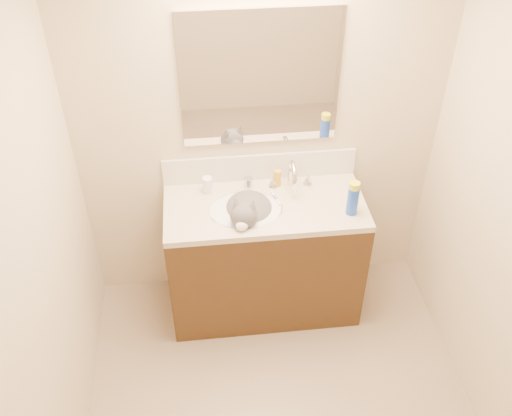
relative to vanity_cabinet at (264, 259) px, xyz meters
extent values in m
cube|color=#C6B393|center=(0.00, 0.28, 0.84)|extent=(2.20, 0.04, 2.50)
cube|color=#C6B393|center=(-1.10, -0.97, 0.84)|extent=(0.04, 2.50, 2.50)
cube|color=#3B2410|center=(0.00, 0.00, 0.00)|extent=(1.20, 0.55, 0.82)
cube|color=beige|center=(0.00, 0.00, 0.43)|extent=(1.20, 0.55, 0.04)
ellipsoid|color=white|center=(-0.12, -0.03, 0.38)|extent=(0.45, 0.36, 0.14)
cylinder|color=silver|center=(0.18, 0.18, 0.51)|extent=(0.04, 0.04, 0.11)
torus|color=silver|center=(0.18, 0.12, 0.56)|extent=(0.03, 0.20, 0.20)
cylinder|color=silver|center=(0.18, 0.04, 0.53)|extent=(0.03, 0.03, 0.06)
cone|color=silver|center=(0.07, 0.18, 0.48)|extent=(0.06, 0.06, 0.06)
cone|color=silver|center=(0.29, 0.18, 0.48)|extent=(0.06, 0.06, 0.06)
ellipsoid|color=#4C4A4C|center=(-0.10, -0.01, 0.41)|extent=(0.38, 0.41, 0.22)
ellipsoid|color=#4C4A4C|center=(-0.14, -0.15, 0.50)|extent=(0.19, 0.18, 0.15)
ellipsoid|color=#4C4A4C|center=(-0.12, -0.09, 0.47)|extent=(0.14, 0.14, 0.14)
cone|color=#4C4A4C|center=(-0.18, -0.12, 0.57)|extent=(0.08, 0.09, 0.09)
cone|color=#4C4A4C|center=(-0.09, -0.15, 0.57)|extent=(0.09, 0.09, 0.09)
ellipsoid|color=white|center=(-0.16, -0.22, 0.48)|extent=(0.08, 0.07, 0.06)
ellipsoid|color=white|center=(-0.13, -0.12, 0.41)|extent=(0.13, 0.10, 0.13)
sphere|color=pink|center=(-0.17, -0.24, 0.48)|extent=(0.02, 0.02, 0.02)
cylinder|color=#4C4A4C|center=(0.03, -0.06, 0.34)|extent=(0.05, 0.23, 0.04)
cube|color=silver|center=(0.00, 0.26, 0.54)|extent=(1.20, 0.02, 0.18)
cube|color=white|center=(0.00, 0.26, 1.13)|extent=(0.90, 0.02, 0.80)
cylinder|color=white|center=(-0.33, 0.16, 0.50)|extent=(0.07, 0.07, 0.11)
cylinder|color=orange|center=(-0.33, 0.16, 0.49)|extent=(0.06, 0.06, 0.04)
cylinder|color=#B7B7BC|center=(-0.08, 0.19, 0.48)|extent=(0.07, 0.07, 0.06)
cylinder|color=#CA8F17|center=(0.10, 0.18, 0.50)|extent=(0.05, 0.05, 0.11)
cube|color=white|center=(0.07, 0.05, 0.45)|extent=(0.05, 0.14, 0.01)
cube|color=#637CD2|center=(0.07, 0.05, 0.46)|extent=(0.02, 0.04, 0.02)
cylinder|color=blue|center=(0.49, -0.13, 0.54)|extent=(0.08, 0.08, 0.18)
cylinder|color=yellow|center=(0.49, -0.13, 0.65)|extent=(0.08, 0.08, 0.04)
camera|label=1|loc=(-0.35, -2.62, 2.57)|focal=40.00mm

